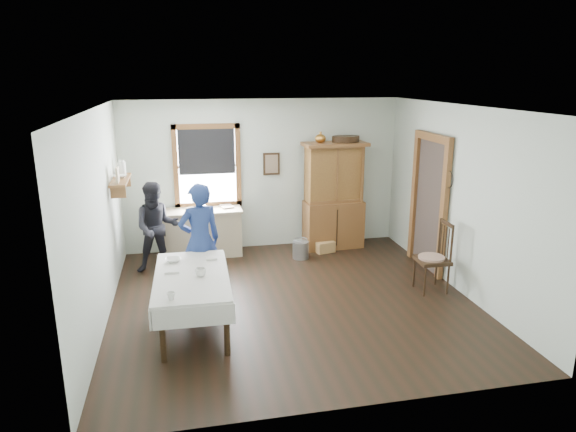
{
  "coord_description": "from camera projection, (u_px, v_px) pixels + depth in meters",
  "views": [
    {
      "loc": [
        -1.43,
        -6.57,
        3.11
      ],
      "look_at": [
        0.0,
        0.3,
        1.17
      ],
      "focal_mm": 32.0,
      "sensor_mm": 36.0,
      "label": 1
    }
  ],
  "objects": [
    {
      "name": "room",
      "position": [
        292.0,
        209.0,
        6.95
      ],
      "size": [
        5.01,
        5.01,
        2.7
      ],
      "color": "black",
      "rests_on": "ground"
    },
    {
      "name": "window",
      "position": [
        207.0,
        162.0,
        9.0
      ],
      "size": [
        1.18,
        0.07,
        1.48
      ],
      "color": "white",
      "rests_on": "room"
    },
    {
      "name": "doorway",
      "position": [
        429.0,
        199.0,
        8.29
      ],
      "size": [
        0.09,
        1.14,
        2.22
      ],
      "color": "#3F332D",
      "rests_on": "room"
    },
    {
      "name": "wall_shelf",
      "position": [
        121.0,
        178.0,
        7.87
      ],
      "size": [
        0.24,
        1.0,
        0.44
      ],
      "color": "brown",
      "rests_on": "room"
    },
    {
      "name": "framed_picture",
      "position": [
        272.0,
        164.0,
        9.25
      ],
      "size": [
        0.3,
        0.04,
        0.4
      ],
      "primitive_type": "cube",
      "color": "#322111",
      "rests_on": "room"
    },
    {
      "name": "rug_beater",
      "position": [
        449.0,
        171.0,
        7.62
      ],
      "size": [
        0.01,
        0.27,
        0.27
      ],
      "primitive_type": "torus",
      "rotation": [
        0.0,
        1.57,
        0.0
      ],
      "color": "black",
      "rests_on": "room"
    },
    {
      "name": "work_counter",
      "position": [
        200.0,
        233.0,
        9.03
      ],
      "size": [
        1.46,
        0.56,
        0.83
      ],
      "primitive_type": "cube",
      "rotation": [
        0.0,
        0.0,
        0.01
      ],
      "color": "tan",
      "rests_on": "room"
    },
    {
      "name": "china_hutch",
      "position": [
        334.0,
        196.0,
        9.34
      ],
      "size": [
        1.17,
        0.6,
        1.94
      ],
      "primitive_type": "cube",
      "rotation": [
        0.0,
        0.0,
        0.05
      ],
      "color": "brown",
      "rests_on": "room"
    },
    {
      "name": "dining_table",
      "position": [
        193.0,
        301.0,
        6.46
      ],
      "size": [
        0.97,
        1.8,
        0.71
      ],
      "primitive_type": "cube",
      "rotation": [
        0.0,
        0.0,
        -0.02
      ],
      "color": "silver",
      "rests_on": "room"
    },
    {
      "name": "spindle_chair",
      "position": [
        432.0,
        257.0,
        7.52
      ],
      "size": [
        0.51,
        0.51,
        1.06
      ],
      "primitive_type": "cube",
      "rotation": [
        0.0,
        0.0,
        -0.04
      ],
      "color": "#322111",
      "rests_on": "room"
    },
    {
      "name": "pail",
      "position": [
        301.0,
        250.0,
        8.96
      ],
      "size": [
        0.31,
        0.31,
        0.3
      ],
      "primitive_type": "cube",
      "rotation": [
        0.0,
        0.0,
        -0.1
      ],
      "color": "#999CA1",
      "rests_on": "room"
    },
    {
      "name": "wicker_basket",
      "position": [
        324.0,
        247.0,
        9.29
      ],
      "size": [
        0.38,
        0.31,
        0.2
      ],
      "primitive_type": "cube",
      "rotation": [
        0.0,
        0.0,
        0.24
      ],
      "color": "tan",
      "rests_on": "room"
    },
    {
      "name": "woman_blue",
      "position": [
        200.0,
        245.0,
        7.3
      ],
      "size": [
        0.64,
        0.5,
        1.54
      ],
      "primitive_type": "imported",
      "rotation": [
        0.0,
        0.0,
        3.4
      ],
      "color": "navy",
      "rests_on": "room"
    },
    {
      "name": "figure_dark",
      "position": [
        157.0,
        231.0,
        8.24
      ],
      "size": [
        0.7,
        0.56,
        1.37
      ],
      "primitive_type": "imported",
      "rotation": [
        0.0,
        0.0,
        0.06
      ],
      "color": "black",
      "rests_on": "room"
    },
    {
      "name": "table_cup_a",
      "position": [
        201.0,
        272.0,
        6.3
      ],
      "size": [
        0.16,
        0.16,
        0.1
      ],
      "primitive_type": "imported",
      "rotation": [
        0.0,
        0.0,
        0.28
      ],
      "color": "white",
      "rests_on": "dining_table"
    },
    {
      "name": "table_cup_b",
      "position": [
        171.0,
        296.0,
        5.65
      ],
      "size": [
        0.12,
        0.12,
        0.09
      ],
      "primitive_type": "imported",
      "rotation": [
        0.0,
        0.0,
        0.42
      ],
      "color": "white",
      "rests_on": "dining_table"
    },
    {
      "name": "table_bowl",
      "position": [
        173.0,
        260.0,
        6.79
      ],
      "size": [
        0.25,
        0.25,
        0.06
      ],
      "primitive_type": "imported",
      "rotation": [
        0.0,
        0.0,
        0.09
      ],
      "color": "white",
      "rests_on": "dining_table"
    },
    {
      "name": "counter_book",
      "position": [
        221.0,
        207.0,
        9.05
      ],
      "size": [
        0.22,
        0.27,
        0.02
      ],
      "primitive_type": "imported",
      "rotation": [
        0.0,
        0.0,
        0.21
      ],
      "color": "#7D6753",
      "rests_on": "work_counter"
    },
    {
      "name": "counter_bowl",
      "position": [
        192.0,
        209.0,
        8.84
      ],
      "size": [
        0.19,
        0.19,
        0.06
      ],
      "primitive_type": "imported",
      "rotation": [
        0.0,
        0.0,
        -0.05
      ],
      "color": "white",
      "rests_on": "work_counter"
    },
    {
      "name": "shelf_bowl",
      "position": [
        120.0,
        176.0,
        7.88
      ],
      "size": [
        0.22,
        0.22,
        0.05
      ],
      "primitive_type": "imported",
      "color": "white",
      "rests_on": "wall_shelf"
    }
  ]
}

